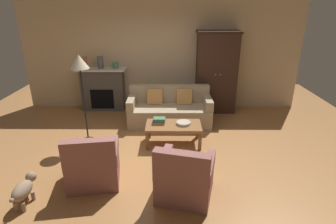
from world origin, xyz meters
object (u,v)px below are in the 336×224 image
at_px(fireplace, 103,89).
at_px(armchair_near_right, 185,178).
at_px(mantel_vase_slate, 100,62).
at_px(floor_lamp, 80,67).
at_px(fruit_bowl, 183,123).
at_px(armchair_near_left, 93,165).
at_px(coffee_table, 174,127).
at_px(mantel_vase_terracotta, 86,62).
at_px(book_stack, 159,121).
at_px(mantel_vase_jade, 116,65).
at_px(armoire, 216,72).
at_px(dog, 24,189).
at_px(couch, 170,110).

distance_m(fireplace, armchair_near_right, 4.13).
xyz_separation_m(mantel_vase_slate, floor_lamp, (0.07, -1.84, 0.27)).
distance_m(fireplace, fruit_bowl, 2.82).
relative_size(fireplace, armchair_near_left, 1.43).
relative_size(coffee_table, armchair_near_right, 1.18).
bearing_deg(floor_lamp, armchair_near_left, -70.34).
distance_m(mantel_vase_terracotta, floor_lamp, 1.91).
bearing_deg(book_stack, fireplace, 129.35).
relative_size(mantel_vase_jade, armchair_near_right, 0.17).
distance_m(armoire, armchair_near_right, 3.73).
bearing_deg(dog, book_stack, 46.15).
bearing_deg(mantel_vase_slate, fireplace, 90.00).
xyz_separation_m(fireplace, armchair_near_right, (1.99, -3.61, -0.25)).
distance_m(coffee_table, fruit_bowl, 0.21).
bearing_deg(floor_lamp, couch, 29.07).
height_order(fireplace, armoire, armoire).
distance_m(book_stack, armchair_near_left, 1.70).
distance_m(mantel_vase_terracotta, armchair_near_right, 4.41).
relative_size(mantel_vase_slate, floor_lamp, 0.18).
xyz_separation_m(book_stack, dog, (-1.82, -1.90, -0.23)).
xyz_separation_m(book_stack, mantel_vase_slate, (-1.56, 1.88, 0.80)).
relative_size(armchair_near_left, floor_lamp, 0.49).
height_order(book_stack, armchair_near_left, armchair_near_left).
bearing_deg(dog, mantel_vase_slate, 85.97).
bearing_deg(mantel_vase_slate, book_stack, -50.38).
height_order(mantel_vase_slate, floor_lamp, floor_lamp).
distance_m(fruit_bowl, book_stack, 0.49).
bearing_deg(couch, fruit_bowl, -74.85).
bearing_deg(dog, armoire, 49.12).
bearing_deg(armchair_near_left, floor_lamp, 109.66).
distance_m(armoire, floor_lamp, 3.42).
xyz_separation_m(couch, armchair_near_right, (0.23, -2.70, -0.00)).
distance_m(fireplace, coffee_table, 2.70).
distance_m(armoire, mantel_vase_slate, 2.96).
bearing_deg(armchair_near_right, mantel_vase_terracotta, 123.45).
distance_m(mantel_vase_slate, mantel_vase_jade, 0.39).
bearing_deg(mantel_vase_slate, armchair_near_left, -79.87).
height_order(coffee_table, mantel_vase_jade, mantel_vase_jade).
relative_size(mantel_vase_terracotta, mantel_vase_jade, 1.93).
bearing_deg(mantel_vase_jade, armoire, -1.34).
bearing_deg(dog, fireplace, 85.99).
distance_m(armoire, mantel_vase_jade, 2.58).
height_order(mantel_vase_terracotta, mantel_vase_jade, mantel_vase_terracotta).
relative_size(fruit_bowl, armchair_near_right, 0.31).
xyz_separation_m(mantel_vase_jade, armchair_near_left, (0.20, -3.26, -0.89)).
xyz_separation_m(coffee_table, dog, (-2.11, -1.83, -0.12)).
height_order(mantel_vase_slate, mantel_vase_jade, mantel_vase_slate).
xyz_separation_m(mantel_vase_terracotta, mantel_vase_slate, (0.38, 0.00, -0.00)).
relative_size(book_stack, mantel_vase_slate, 0.82).
xyz_separation_m(armoire, couch, (-1.18, -0.83, -0.72)).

